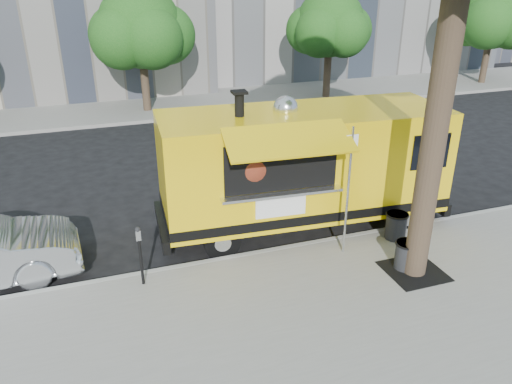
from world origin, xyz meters
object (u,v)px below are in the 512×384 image
at_px(far_tree_c, 330,23).
at_px(trash_bin_right, 396,225).
at_px(parking_meter, 140,249).
at_px(far_tree_b, 140,27).
at_px(trash_bin_left, 406,255).
at_px(food_truck, 302,165).
at_px(sign_post, 349,184).
at_px(far_tree_d, 494,13).

relative_size(far_tree_c, trash_bin_right, 7.96).
xyz_separation_m(parking_meter, trash_bin_right, (6.05, -0.04, -0.48)).
xyz_separation_m(far_tree_b, trash_bin_right, (4.05, -14.09, -3.33)).
xyz_separation_m(parking_meter, trash_bin_left, (5.50, -1.26, -0.50)).
distance_m(far_tree_b, food_truck, 12.90).
relative_size(sign_post, food_truck, 0.40).
distance_m(parking_meter, food_truck, 4.54).
bearing_deg(trash_bin_left, trash_bin_right, 65.74).
height_order(sign_post, parking_meter, sign_post).
bearing_deg(trash_bin_left, food_truck, 114.65).
bearing_deg(trash_bin_left, sign_post, 131.85).
distance_m(far_tree_c, food_truck, 14.13).
height_order(far_tree_c, parking_meter, far_tree_c).
bearing_deg(far_tree_b, food_truck, -79.94).
xyz_separation_m(far_tree_d, trash_bin_right, (-14.95, -13.99, -3.39)).
relative_size(far_tree_d, trash_bin_right, 8.62).
xyz_separation_m(far_tree_d, food_truck, (-16.78, -12.43, -2.19)).
bearing_deg(far_tree_d, trash_bin_left, -135.55).
relative_size(sign_post, trash_bin_right, 4.58).
relative_size(far_tree_d, trash_bin_left, 9.00).
bearing_deg(parking_meter, far_tree_b, 81.90).
distance_m(far_tree_b, trash_bin_left, 16.05).
relative_size(far_tree_b, trash_bin_left, 8.77).
distance_m(sign_post, food_truck, 1.76).
height_order(far_tree_d, trash_bin_left, far_tree_d).
bearing_deg(trash_bin_right, food_truck, 139.52).
distance_m(food_truck, trash_bin_right, 2.68).
xyz_separation_m(sign_post, parking_meter, (-4.55, 0.20, -0.87)).
height_order(sign_post, trash_bin_left, sign_post).
height_order(far_tree_d, sign_post, far_tree_d).
relative_size(parking_meter, food_truck, 0.18).
xyz_separation_m(far_tree_c, trash_bin_left, (-5.50, -15.01, -3.23)).
bearing_deg(far_tree_b, parking_meter, -98.10).
relative_size(far_tree_b, food_truck, 0.74).
xyz_separation_m(far_tree_b, sign_post, (2.55, -14.25, -1.98)).
bearing_deg(far_tree_d, trash_bin_right, -136.92).
xyz_separation_m(far_tree_d, sign_post, (-16.45, -14.15, -2.04)).
bearing_deg(far_tree_d, far_tree_b, 179.70).
xyz_separation_m(far_tree_c, far_tree_d, (10.00, 0.20, 0.17)).
xyz_separation_m(parking_meter, food_truck, (4.22, 1.52, 0.72)).
bearing_deg(sign_post, parking_meter, 177.48).
bearing_deg(parking_meter, trash_bin_left, -12.88).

